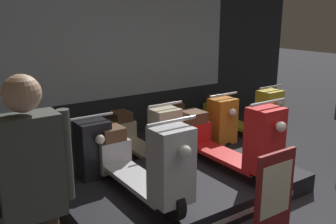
{
  "coord_description": "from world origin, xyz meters",
  "views": [
    {
      "loc": [
        -2.76,
        -2.02,
        2.1
      ],
      "look_at": [
        -0.15,
        1.78,
        0.85
      ],
      "focal_mm": 40.0,
      "sensor_mm": 36.0,
      "label": 1
    }
  ],
  "objects_px": {
    "scooter_display_right": "(228,140)",
    "price_sign_board": "(274,195)",
    "scooter_display_left": "(140,162)",
    "scooter_backrow_0": "(77,150)",
    "scooter_backrow_2": "(198,124)",
    "scooter_backrow_3": "(243,114)",
    "scooter_backrow_1": "(143,136)",
    "person_left_browsing": "(32,190)"
  },
  "relations": [
    {
      "from": "scooter_backrow_3",
      "to": "price_sign_board",
      "type": "height_order",
      "value": "scooter_backrow_3"
    },
    {
      "from": "scooter_display_left",
      "to": "price_sign_board",
      "type": "distance_m",
      "value": 1.35
    },
    {
      "from": "scooter_display_left",
      "to": "scooter_backrow_3",
      "type": "height_order",
      "value": "scooter_display_left"
    },
    {
      "from": "scooter_display_left",
      "to": "person_left_browsing",
      "type": "height_order",
      "value": "person_left_browsing"
    },
    {
      "from": "scooter_backrow_1",
      "to": "scooter_backrow_3",
      "type": "distance_m",
      "value": 2.0
    },
    {
      "from": "scooter_backrow_0",
      "to": "scooter_backrow_2",
      "type": "height_order",
      "value": "same"
    },
    {
      "from": "scooter_display_right",
      "to": "scooter_backrow_3",
      "type": "distance_m",
      "value": 2.05
    },
    {
      "from": "scooter_display_left",
      "to": "scooter_backrow_2",
      "type": "relative_size",
      "value": 1.0
    },
    {
      "from": "scooter_display_left",
      "to": "scooter_display_right",
      "type": "xyz_separation_m",
      "value": [
        1.22,
        0.0,
        0.0
      ]
    },
    {
      "from": "scooter_display_right",
      "to": "price_sign_board",
      "type": "distance_m",
      "value": 1.15
    },
    {
      "from": "person_left_browsing",
      "to": "scooter_display_left",
      "type": "bearing_deg",
      "value": 34.14
    },
    {
      "from": "scooter_backrow_0",
      "to": "price_sign_board",
      "type": "relative_size",
      "value": 1.93
    },
    {
      "from": "scooter_backrow_0",
      "to": "scooter_display_right",
      "type": "bearing_deg",
      "value": -42.19
    },
    {
      "from": "scooter_display_right",
      "to": "scooter_backrow_0",
      "type": "distance_m",
      "value": 1.93
    },
    {
      "from": "scooter_backrow_1",
      "to": "scooter_backrow_2",
      "type": "height_order",
      "value": "same"
    },
    {
      "from": "scooter_display_left",
      "to": "person_left_browsing",
      "type": "distance_m",
      "value": 1.61
    },
    {
      "from": "scooter_backrow_3",
      "to": "price_sign_board",
      "type": "bearing_deg",
      "value": -130.15
    },
    {
      "from": "scooter_backrow_2",
      "to": "scooter_backrow_3",
      "type": "relative_size",
      "value": 1.0
    },
    {
      "from": "scooter_display_left",
      "to": "scooter_backrow_1",
      "type": "xyz_separation_m",
      "value": [
        0.8,
        1.29,
        -0.23
      ]
    },
    {
      "from": "scooter_display_left",
      "to": "scooter_backrow_2",
      "type": "distance_m",
      "value": 2.23
    },
    {
      "from": "person_left_browsing",
      "to": "price_sign_board",
      "type": "relative_size",
      "value": 2.01
    },
    {
      "from": "scooter_backrow_2",
      "to": "price_sign_board",
      "type": "height_order",
      "value": "scooter_backrow_2"
    },
    {
      "from": "scooter_backrow_1",
      "to": "price_sign_board",
      "type": "distance_m",
      "value": 2.35
    },
    {
      "from": "scooter_backrow_1",
      "to": "person_left_browsing",
      "type": "height_order",
      "value": "person_left_browsing"
    },
    {
      "from": "scooter_backrow_1",
      "to": "scooter_display_right",
      "type": "bearing_deg",
      "value": -71.89
    },
    {
      "from": "scooter_display_left",
      "to": "person_left_browsing",
      "type": "relative_size",
      "value": 0.96
    },
    {
      "from": "scooter_display_right",
      "to": "scooter_backrow_0",
      "type": "bearing_deg",
      "value": 137.81
    },
    {
      "from": "scooter_backrow_2",
      "to": "price_sign_board",
      "type": "bearing_deg",
      "value": -112.68
    },
    {
      "from": "scooter_backrow_1",
      "to": "price_sign_board",
      "type": "height_order",
      "value": "scooter_backrow_1"
    },
    {
      "from": "scooter_backrow_0",
      "to": "person_left_browsing",
      "type": "relative_size",
      "value": 0.96
    },
    {
      "from": "scooter_display_right",
      "to": "scooter_backrow_0",
      "type": "relative_size",
      "value": 1.0
    },
    {
      "from": "scooter_display_right",
      "to": "person_left_browsing",
      "type": "distance_m",
      "value": 2.69
    },
    {
      "from": "scooter_backrow_0",
      "to": "scooter_backrow_3",
      "type": "relative_size",
      "value": 1.0
    },
    {
      "from": "scooter_display_right",
      "to": "price_sign_board",
      "type": "height_order",
      "value": "scooter_display_right"
    },
    {
      "from": "scooter_backrow_0",
      "to": "scooter_backrow_2",
      "type": "distance_m",
      "value": 2.0
    },
    {
      "from": "scooter_backrow_2",
      "to": "person_left_browsing",
      "type": "xyz_separation_m",
      "value": [
        -3.08,
        -2.16,
        0.65
      ]
    },
    {
      "from": "scooter_backrow_3",
      "to": "person_left_browsing",
      "type": "relative_size",
      "value": 0.96
    },
    {
      "from": "person_left_browsing",
      "to": "scooter_backrow_1",
      "type": "bearing_deg",
      "value": 45.95
    },
    {
      "from": "scooter_display_left",
      "to": "scooter_backrow_1",
      "type": "distance_m",
      "value": 1.53
    },
    {
      "from": "scooter_display_right",
      "to": "scooter_backrow_1",
      "type": "xyz_separation_m",
      "value": [
        -0.42,
        1.29,
        -0.23
      ]
    },
    {
      "from": "scooter_display_left",
      "to": "scooter_display_right",
      "type": "distance_m",
      "value": 1.22
    },
    {
      "from": "scooter_backrow_2",
      "to": "scooter_backrow_3",
      "type": "height_order",
      "value": "same"
    }
  ]
}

